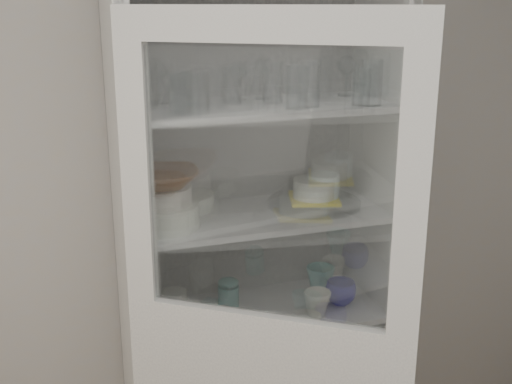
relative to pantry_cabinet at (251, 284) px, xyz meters
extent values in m
cube|color=#ABABAB|center=(-0.20, 0.16, 0.36)|extent=(3.60, 0.02, 2.60)
cube|color=#BABBBA|center=(-0.48, -0.06, 0.11)|extent=(0.03, 0.45, 2.10)
cube|color=#BABBBA|center=(0.48, -0.06, 0.11)|extent=(0.03, 0.45, 2.10)
cube|color=slate|center=(0.00, 0.15, 0.11)|extent=(1.00, 0.03, 2.10)
cube|color=silver|center=(0.00, -0.08, -0.09)|extent=(0.94, 0.42, 0.02)
cube|color=silver|center=(0.00, -0.08, 0.31)|extent=(0.94, 0.42, 0.02)
cube|color=silver|center=(0.00, -0.08, 0.71)|extent=(0.94, 0.42, 0.02)
cube|color=#BABBBA|center=(-0.13, -0.55, 1.01)|extent=(0.75, 0.56, 0.10)
cube|color=#BABBBA|center=(-0.46, -0.31, 0.56)|extent=(0.10, 0.08, 0.80)
cube|color=#BABBBA|center=(0.19, -0.79, 0.56)|extent=(0.10, 0.08, 0.80)
cube|color=silver|center=(-0.13, -0.55, 0.56)|extent=(0.59, 0.43, 0.78)
cylinder|color=silver|center=(-0.29, -0.18, 0.79)|extent=(0.08, 0.08, 0.14)
cylinder|color=silver|center=(-0.30, -0.21, 0.78)|extent=(0.08, 0.08, 0.13)
cylinder|color=silver|center=(-0.24, -0.21, 0.79)|extent=(0.08, 0.08, 0.14)
cylinder|color=silver|center=(0.15, -0.18, 0.80)|extent=(0.09, 0.09, 0.15)
cylinder|color=silver|center=(0.10, -0.20, 0.79)|extent=(0.08, 0.08, 0.15)
cylinder|color=silver|center=(0.33, -0.21, 0.78)|extent=(0.08, 0.08, 0.12)
cylinder|color=silver|center=(0.37, -0.22, 0.80)|extent=(0.10, 0.10, 0.16)
cylinder|color=silver|center=(-0.28, -0.08, 0.78)|extent=(0.07, 0.07, 0.12)
cylinder|color=silver|center=(-0.38, -0.05, 0.79)|extent=(0.09, 0.09, 0.14)
cylinder|color=silver|center=(-0.08, -0.04, 0.79)|extent=(0.08, 0.08, 0.13)
cylinder|color=silver|center=(0.06, -0.06, 0.79)|extent=(0.09, 0.09, 0.14)
cylinder|color=silver|center=(-0.35, -0.12, 0.36)|extent=(0.25, 0.25, 0.08)
cylinder|color=silver|center=(-0.24, 0.06, 0.35)|extent=(0.22, 0.22, 0.06)
cylinder|color=beige|center=(-0.35, -0.12, 0.44)|extent=(0.21, 0.21, 0.06)
imported|color=#552E13|center=(-0.35, -0.12, 0.50)|extent=(0.29, 0.29, 0.06)
cylinder|color=silver|center=(0.23, -0.06, 0.33)|extent=(0.46, 0.46, 0.02)
cube|color=yellow|center=(0.23, -0.06, 0.35)|extent=(0.23, 0.23, 0.01)
cylinder|color=silver|center=(0.23, -0.06, 0.39)|extent=(0.20, 0.20, 0.07)
cylinder|color=silver|center=(0.27, -0.06, 0.38)|extent=(0.12, 0.12, 0.12)
imported|color=navy|center=(0.33, -0.12, -0.03)|extent=(0.13, 0.13, 0.09)
imported|color=teal|center=(0.30, 0.01, -0.03)|extent=(0.14, 0.14, 0.11)
imported|color=silver|center=(0.20, -0.18, -0.03)|extent=(0.13, 0.13, 0.10)
cylinder|color=teal|center=(-0.09, 0.00, -0.04)|extent=(0.08, 0.08, 0.08)
ellipsoid|color=teal|center=(-0.09, 0.00, 0.01)|extent=(0.08, 0.08, 0.02)
cylinder|color=#B0B0B5|center=(-0.29, -0.12, -0.06)|extent=(0.09, 0.09, 0.04)
cylinder|color=silver|center=(-0.31, -0.05, -0.02)|extent=(0.13, 0.13, 0.12)
camera|label=1|loc=(-0.72, -2.20, 1.07)|focal=45.00mm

